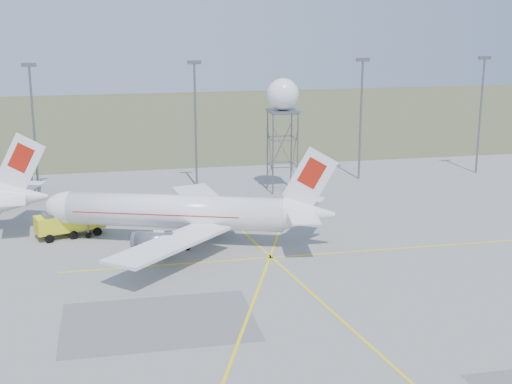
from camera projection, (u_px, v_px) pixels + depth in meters
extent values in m
plane|color=#9D9D98|center=(426.00, 379.00, 56.53)|extent=(400.00, 400.00, 0.00)
cube|color=#506034|center=(200.00, 118.00, 189.19)|extent=(400.00, 120.00, 0.03)
cylinder|color=slate|center=(34.00, 132.00, 109.66)|extent=(0.36, 0.36, 20.00)
cube|color=slate|center=(29.00, 65.00, 107.10)|extent=(2.20, 0.50, 0.60)
cylinder|color=slate|center=(196.00, 126.00, 114.59)|extent=(0.36, 0.36, 20.00)
cube|color=slate|center=(194.00, 62.00, 112.02)|extent=(2.20, 0.50, 0.60)
cylinder|color=slate|center=(361.00, 121.00, 120.10)|extent=(0.36, 0.36, 20.00)
cube|color=slate|center=(363.00, 60.00, 117.54)|extent=(2.20, 0.50, 0.60)
cylinder|color=slate|center=(480.00, 117.00, 124.44)|extent=(0.36, 0.36, 20.00)
cube|color=slate|center=(485.00, 58.00, 121.87)|extent=(2.20, 0.50, 0.60)
cylinder|color=white|center=(175.00, 211.00, 88.63)|extent=(26.98, 12.78, 4.17)
ellipsoid|color=white|center=(71.00, 208.00, 90.29)|extent=(7.67, 6.12, 4.17)
cube|color=black|center=(61.00, 203.00, 90.29)|extent=(2.24, 2.68, 1.02)
cone|color=white|center=(309.00, 214.00, 86.50)|extent=(7.27, 5.98, 4.17)
cube|color=white|center=(310.00, 179.00, 85.40)|extent=(6.42, 2.47, 7.84)
cube|color=red|center=(312.00, 173.00, 85.19)|extent=(3.51, 1.51, 4.02)
cube|color=white|center=(307.00, 202.00, 89.63)|extent=(5.02, 6.51, 0.19)
cube|color=white|center=(303.00, 217.00, 83.23)|extent=(5.02, 6.51, 0.19)
cube|color=white|center=(203.00, 200.00, 97.71)|extent=(6.99, 17.16, 0.38)
cube|color=white|center=(169.00, 244.00, 79.69)|extent=(15.34, 15.33, 0.38)
cylinder|color=slate|center=(179.00, 213.00, 95.06)|extent=(4.92, 3.70, 2.40)
cylinder|color=slate|center=(155.00, 242.00, 83.45)|extent=(4.92, 3.70, 2.40)
cube|color=red|center=(159.00, 210.00, 88.86)|extent=(21.08, 10.78, 0.13)
cylinder|color=black|center=(88.00, 235.00, 90.92)|extent=(0.93, 0.93, 0.94)
cube|color=black|center=(192.00, 239.00, 89.25)|extent=(3.03, 6.25, 0.94)
cylinder|color=slate|center=(192.00, 235.00, 89.13)|extent=(0.32, 0.32, 1.88)
cone|color=white|center=(23.00, 197.00, 93.66)|extent=(6.97, 5.12, 4.30)
cube|color=white|center=(20.00, 163.00, 92.52)|extent=(6.87, 1.24, 8.09)
cube|color=red|center=(21.00, 158.00, 92.35)|extent=(3.72, 0.86, 4.15)
cube|color=white|center=(25.00, 187.00, 96.81)|extent=(4.20, 6.32, 0.19)
cube|color=white|center=(12.00, 200.00, 90.17)|extent=(4.20, 6.32, 0.19)
cylinder|color=slate|center=(273.00, 154.00, 110.73)|extent=(0.24, 0.24, 12.91)
cylinder|color=slate|center=(298.00, 153.00, 111.51)|extent=(0.24, 0.24, 12.91)
cylinder|color=slate|center=(291.00, 148.00, 115.27)|extent=(0.24, 0.24, 12.91)
cylinder|color=slate|center=(267.00, 149.00, 114.49)|extent=(0.24, 0.24, 12.91)
cube|color=slate|center=(283.00, 111.00, 111.37)|extent=(4.57, 4.57, 0.25)
sphere|color=white|center=(283.00, 94.00, 110.72)|extent=(4.96, 4.96, 4.96)
cube|color=yellow|center=(70.00, 222.00, 91.45)|extent=(9.09, 5.34, 2.11)
cube|color=yellow|center=(93.00, 212.00, 92.69)|extent=(3.00, 3.25, 1.34)
cube|color=black|center=(98.00, 210.00, 92.98)|extent=(0.84, 2.40, 0.96)
cube|color=slate|center=(62.00, 213.00, 90.68)|extent=(5.26, 3.64, 0.38)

